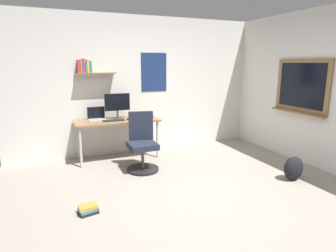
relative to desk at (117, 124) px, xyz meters
name	(u,v)px	position (x,y,z in m)	size (l,w,h in m)	color
ground_plane	(199,202)	(0.55, -2.07, -0.65)	(5.20, 5.20, 0.00)	gray
wall_back	(139,85)	(0.54, 0.38, 0.65)	(5.00, 0.30, 2.60)	silver
desk	(117,124)	(0.00, 0.00, 0.00)	(1.49, 0.60, 0.73)	olive
office_chair	(142,145)	(0.24, -0.71, -0.24)	(0.52, 0.53, 0.95)	black
laptop	(97,117)	(-0.34, 0.14, 0.13)	(0.31, 0.21, 0.23)	#ADAFB5
monitor_primary	(117,104)	(0.04, 0.10, 0.34)	(0.46, 0.17, 0.46)	#38383D
keyboard	(114,120)	(-0.07, -0.08, 0.08)	(0.37, 0.13, 0.02)	black
computer_mouse	(129,119)	(0.21, -0.08, 0.09)	(0.10, 0.06, 0.03)	#262628
coffee_mug	(151,115)	(0.65, -0.03, 0.12)	(0.08, 0.08, 0.09)	#334CA5
backpack	(294,168)	(2.20, -2.01, -0.47)	(0.32, 0.22, 0.37)	black
book_stack_on_floor	(88,209)	(-0.78, -1.82, -0.60)	(0.24, 0.19, 0.10)	black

